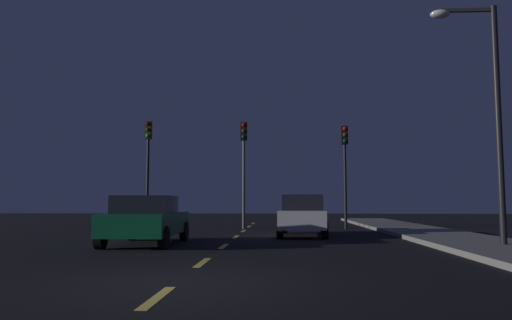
% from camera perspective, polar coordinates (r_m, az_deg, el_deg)
% --- Properties ---
extents(ground_plane, '(80.00, 80.00, 0.00)m').
position_cam_1_polar(ground_plane, '(14.94, -3.61, -10.02)').
color(ground_plane, black).
extents(sidewalk_curb_right, '(3.00, 40.00, 0.15)m').
position_cam_1_polar(sidewalk_curb_right, '(15.94, 24.65, -9.00)').
color(sidewalk_curb_right, gray).
rests_on(sidewalk_curb_right, ground_plane).
extents(lane_stripe_nearest, '(0.16, 1.60, 0.01)m').
position_cam_1_polar(lane_stripe_nearest, '(6.93, -11.69, -15.73)').
color(lane_stripe_nearest, '#EACC4C').
rests_on(lane_stripe_nearest, ground_plane).
extents(lane_stripe_second, '(0.16, 1.60, 0.01)m').
position_cam_1_polar(lane_stripe_second, '(10.61, -6.39, -12.03)').
color(lane_stripe_second, '#EACC4C').
rests_on(lane_stripe_second, ground_plane).
extents(lane_stripe_third, '(0.16, 1.60, 0.01)m').
position_cam_1_polar(lane_stripe_third, '(14.35, -3.89, -10.21)').
color(lane_stripe_third, '#EACC4C').
rests_on(lane_stripe_third, ground_plane).
extents(lane_stripe_fourth, '(0.16, 1.60, 0.01)m').
position_cam_1_polar(lane_stripe_fourth, '(18.12, -2.44, -9.14)').
color(lane_stripe_fourth, '#EACC4C').
rests_on(lane_stripe_fourth, ground_plane).
extents(lane_stripe_fifth, '(0.16, 1.60, 0.01)m').
position_cam_1_polar(lane_stripe_fifth, '(21.89, -1.49, -8.43)').
color(lane_stripe_fifth, '#EACC4C').
rests_on(lane_stripe_fifth, ground_plane).
extents(lane_stripe_sixth, '(0.16, 1.60, 0.01)m').
position_cam_1_polar(lane_stripe_sixth, '(25.68, -0.83, -7.93)').
color(lane_stripe_sixth, '#EACC4C').
rests_on(lane_stripe_sixth, ground_plane).
extents(lane_stripe_seventh, '(0.16, 1.60, 0.01)m').
position_cam_1_polar(lane_stripe_seventh, '(29.47, -0.34, -7.56)').
color(lane_stripe_seventh, '#EACC4C').
rests_on(lane_stripe_seventh, ground_plane).
extents(traffic_signal_left, '(0.32, 0.38, 5.35)m').
position_cam_1_polar(traffic_signal_left, '(24.48, -12.75, 0.77)').
color(traffic_signal_left, black).
rests_on(traffic_signal_left, ground_plane).
extents(traffic_signal_center, '(0.32, 0.38, 5.26)m').
position_cam_1_polar(traffic_signal_center, '(23.63, -1.47, 0.70)').
color(traffic_signal_center, '#4C4C51').
rests_on(traffic_signal_center, ground_plane).
extents(traffic_signal_right, '(0.32, 0.38, 5.03)m').
position_cam_1_polar(traffic_signal_right, '(23.75, 10.54, 0.40)').
color(traffic_signal_right, black).
rests_on(traffic_signal_right, ground_plane).
extents(car_stopped_ahead, '(2.06, 4.13, 1.58)m').
position_cam_1_polar(car_stopped_ahead, '(18.69, 5.64, -6.57)').
color(car_stopped_ahead, silver).
rests_on(car_stopped_ahead, ground_plane).
extents(car_adjacent_lane, '(2.06, 4.21, 1.50)m').
position_cam_1_polar(car_adjacent_lane, '(15.21, -12.92, -6.93)').
color(car_adjacent_lane, '#0F4C2D').
rests_on(car_adjacent_lane, ground_plane).
extents(street_lamp_right, '(1.87, 0.36, 6.89)m').
position_cam_1_polar(street_lamp_right, '(15.05, 25.80, 6.46)').
color(street_lamp_right, black).
rests_on(street_lamp_right, ground_plane).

